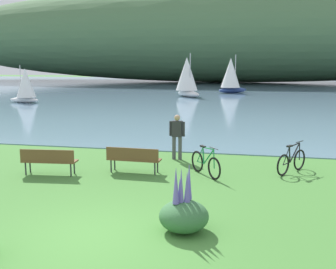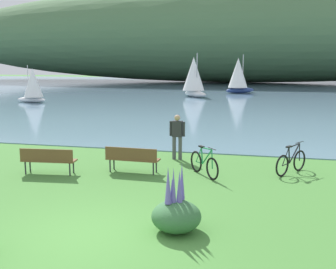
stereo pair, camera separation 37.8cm
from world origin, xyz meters
name	(u,v)px [view 1 (the left image)]	position (x,y,z in m)	size (l,w,h in m)	color
ground_plane	(95,238)	(0.00, 0.00, 0.00)	(200.00, 200.00, 0.00)	#478438
bay_water	(231,89)	(0.00, 48.56, 0.02)	(180.00, 80.00, 0.04)	#6B8EA8
distant_hillside	(224,34)	(-2.51, 68.64, 8.62)	(119.97, 28.00, 17.17)	#4C7047
park_bench_near_camera	(133,158)	(-0.67, 5.13, 0.52)	(1.81, 0.54, 0.88)	brown
park_bench_further_along	(49,159)	(-3.31, 4.31, 0.52)	(1.84, 0.66, 0.88)	brown
bicycle_leaning_near_bench	(292,161)	(4.49, 6.22, 0.40)	(1.05, 1.50, 1.01)	black
bicycle_beside_path	(206,164)	(1.72, 5.29, 0.40)	(1.14, 1.43, 1.01)	black
person_at_shoreline	(177,134)	(0.39, 7.35, 0.98)	(0.61, 0.25, 1.71)	#4C4C51
echium_bush_beside_closest	(184,214)	(1.79, 0.73, 0.40)	(1.09, 1.09, 1.50)	#386B3D
sailboat_nearest_to_shore	(231,75)	(0.38, 41.56, 2.16)	(3.73, 3.39, 4.50)	navy
sailboat_mid_bay	(25,85)	(-16.93, 25.84, 1.62)	(2.91, 1.81, 3.36)	white
sailboat_toward_hillside	(187,76)	(-3.84, 35.39, 2.18)	(3.52, 3.71, 4.54)	white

